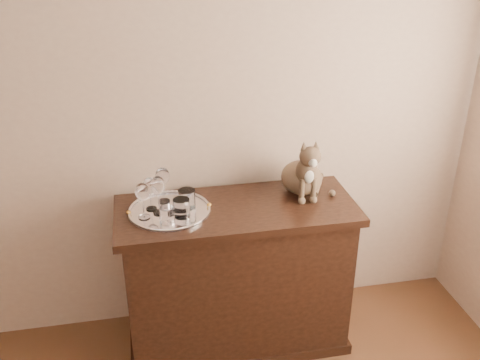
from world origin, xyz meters
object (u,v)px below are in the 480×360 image
object	(u,v)px
sideboard	(237,277)
wine_glass_b	(163,185)
tumbler_a	(182,208)
wine_glass_d	(158,195)
cat	(302,163)
wine_glass_c	(143,201)
tumbler_c	(187,199)
wine_glass_a	(150,194)
tumbler_b	(167,215)
tray	(170,211)

from	to	relation	value
sideboard	wine_glass_b	xyz separation A→B (m)	(-0.35, 0.11, 0.53)
wine_glass_b	tumbler_a	world-z (taller)	wine_glass_b
wine_glass_d	cat	distance (m)	0.75
wine_glass_c	sideboard	bearing A→B (deg)	3.96
wine_glass_b	cat	world-z (taller)	cat
tumbler_c	cat	bearing A→B (deg)	6.87
sideboard	wine_glass_c	world-z (taller)	wine_glass_c
sideboard	wine_glass_a	size ratio (longest dim) A/B	7.06
tumbler_c	sideboard	bearing A→B (deg)	-6.42
wine_glass_a	wine_glass_c	size ratio (longest dim) A/B	0.94
wine_glass_c	cat	distance (m)	0.83
wine_glass_d	wine_glass_c	bearing A→B (deg)	-157.16
tumbler_b	tumbler_c	world-z (taller)	tumbler_c
wine_glass_b	tumbler_c	distance (m)	0.14
sideboard	tumbler_b	distance (m)	0.60
wine_glass_d	sideboard	bearing A→B (deg)	0.08
tumbler_c	cat	distance (m)	0.62
tray	wine_glass_b	world-z (taller)	wine_glass_b
wine_glass_d	cat	bearing A→B (deg)	7.72
tumbler_a	cat	distance (m)	0.67
wine_glass_d	tumbler_a	bearing A→B (deg)	-27.30
wine_glass_d	tumbler_a	distance (m)	0.13
wine_glass_b	tumbler_a	distance (m)	0.19
tray	wine_glass_d	xyz separation A→B (m)	(-0.05, -0.01, 0.10)
cat	wine_glass_d	bearing A→B (deg)	-171.00
tray	tumbler_a	world-z (taller)	tumbler_a
sideboard	cat	world-z (taller)	cat
wine_glass_b	wine_glass_c	xyz separation A→B (m)	(-0.10, -0.14, -0.00)
wine_glass_a	wine_glass_b	xyz separation A→B (m)	(0.07, 0.07, 0.01)
wine_glass_a	tumbler_b	world-z (taller)	wine_glass_a
wine_glass_b	wine_glass_d	distance (m)	0.12
sideboard	wine_glass_d	bearing A→B (deg)	-179.92
tumbler_b	wine_glass_b	bearing A→B (deg)	90.42
wine_glass_c	cat	world-z (taller)	cat
wine_glass_c	tumbler_a	bearing A→B (deg)	-7.27
wine_glass_d	tumbler_c	distance (m)	0.15
wine_glass_b	cat	bearing A→B (deg)	-1.00
wine_glass_b	tumbler_b	size ratio (longest dim) A/B	2.33
sideboard	tumbler_a	xyz separation A→B (m)	(-0.28, -0.05, 0.48)
wine_glass_d	wine_glass_b	bearing A→B (deg)	75.18
wine_glass_a	wine_glass_d	bearing A→B (deg)	-51.90
sideboard	wine_glass_d	distance (m)	0.65
wine_glass_b	tumbler_b	xyz separation A→B (m)	(0.00, -0.21, -0.05)
wine_glass_b	cat	xyz separation A→B (m)	(0.71, -0.01, 0.06)
wine_glass_c	tumbler_a	xyz separation A→B (m)	(0.18, -0.02, -0.05)
tray	cat	world-z (taller)	cat
wine_glass_b	tumbler_b	distance (m)	0.22
tumbler_a	tumbler_b	bearing A→B (deg)	-147.26
tray	wine_glass_c	distance (m)	0.16
tumbler_c	wine_glass_a	bearing A→B (deg)	173.84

